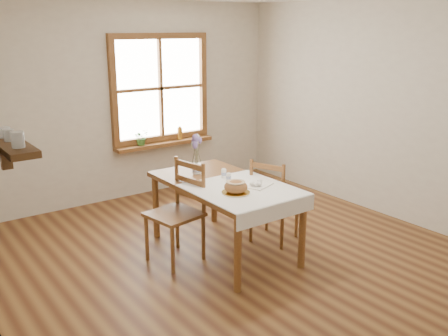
% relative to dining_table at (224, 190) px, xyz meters
% --- Properties ---
extents(ground, '(5.00, 5.00, 0.00)m').
position_rel_dining_table_xyz_m(ground, '(0.00, -0.30, -0.66)').
color(ground, brown).
rests_on(ground, ground).
extents(room_walls, '(4.60, 5.10, 2.65)m').
position_rel_dining_table_xyz_m(room_walls, '(0.00, -0.30, 1.04)').
color(room_walls, beige).
rests_on(room_walls, ground).
extents(window, '(1.46, 0.08, 1.46)m').
position_rel_dining_table_xyz_m(window, '(0.50, 2.17, 0.79)').
color(window, brown).
rests_on(window, ground).
extents(window_sill, '(1.46, 0.20, 0.05)m').
position_rel_dining_table_xyz_m(window_sill, '(0.50, 2.10, 0.03)').
color(window_sill, brown).
rests_on(window_sill, ground).
extents(wall_shelf, '(0.16, 0.60, 0.24)m').
position_rel_dining_table_xyz_m(wall_shelf, '(-2.16, -0.90, 0.94)').
color(wall_shelf, '#4B3018').
rests_on(wall_shelf, ground).
extents(dining_table, '(0.90, 1.60, 0.75)m').
position_rel_dining_table_xyz_m(dining_table, '(0.00, 0.00, 0.00)').
color(dining_table, brown).
rests_on(dining_table, ground).
extents(table_linen, '(0.91, 0.99, 0.01)m').
position_rel_dining_table_xyz_m(table_linen, '(0.00, -0.30, 0.09)').
color(table_linen, white).
rests_on(table_linen, dining_table).
extents(chair_left, '(0.56, 0.54, 1.00)m').
position_rel_dining_table_xyz_m(chair_left, '(-0.51, 0.12, -0.17)').
color(chair_left, brown).
rests_on(chair_left, ground).
extents(chair_right, '(0.58, 0.57, 0.93)m').
position_rel_dining_table_xyz_m(chair_right, '(0.62, -0.08, -0.20)').
color(chair_right, brown).
rests_on(chair_right, ground).
extents(bread_plate, '(0.32, 0.32, 0.01)m').
position_rel_dining_table_xyz_m(bread_plate, '(-0.13, -0.37, 0.10)').
color(bread_plate, white).
rests_on(bread_plate, table_linen).
extents(bread_loaf, '(0.22, 0.22, 0.12)m').
position_rel_dining_table_xyz_m(bread_loaf, '(-0.13, -0.37, 0.17)').
color(bread_loaf, '#986136').
rests_on(bread_loaf, bread_plate).
extents(egg_napkin, '(0.33, 0.31, 0.01)m').
position_rel_dining_table_xyz_m(egg_napkin, '(0.18, -0.30, 0.10)').
color(egg_napkin, white).
rests_on(egg_napkin, table_linen).
extents(eggs, '(0.26, 0.25, 0.05)m').
position_rel_dining_table_xyz_m(eggs, '(0.18, -0.30, 0.13)').
color(eggs, white).
rests_on(eggs, egg_napkin).
extents(salt_shaker, '(0.05, 0.05, 0.09)m').
position_rel_dining_table_xyz_m(salt_shaker, '(0.04, -0.02, 0.14)').
color(salt_shaker, white).
rests_on(salt_shaker, table_linen).
extents(pepper_shaker, '(0.07, 0.07, 0.10)m').
position_rel_dining_table_xyz_m(pepper_shaker, '(0.07, 0.11, 0.15)').
color(pepper_shaker, white).
rests_on(pepper_shaker, table_linen).
extents(flower_vase, '(0.12, 0.12, 0.10)m').
position_rel_dining_table_xyz_m(flower_vase, '(-0.06, 0.41, 0.14)').
color(flower_vase, white).
rests_on(flower_vase, dining_table).
extents(lavender_bouquet, '(0.17, 0.17, 0.31)m').
position_rel_dining_table_xyz_m(lavender_bouquet, '(-0.06, 0.41, 0.35)').
color(lavender_bouquet, '#6F5BA2').
rests_on(lavender_bouquet, flower_vase).
extents(potted_plant, '(0.23, 0.24, 0.17)m').
position_rel_dining_table_xyz_m(potted_plant, '(0.14, 2.10, 0.13)').
color(potted_plant, '#37692A').
rests_on(potted_plant, window_sill).
extents(amber_bottle, '(0.08, 0.08, 0.19)m').
position_rel_dining_table_xyz_m(amber_bottle, '(0.75, 2.10, 0.15)').
color(amber_bottle, '#B27320').
rests_on(amber_bottle, window_sill).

